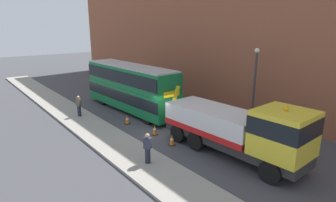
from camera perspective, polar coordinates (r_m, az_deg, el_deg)
The scene contains 11 objects.
ground_plane at distance 20.67m, azimuth 0.13°, elevation -6.05°, with size 120.00×120.00×0.00m, color #424247.
near_kerb at distance 18.54m, azimuth -10.24°, elevation -8.65°, with size 60.00×2.80×0.15m, color gray.
building_facade at distance 24.98m, azimuth 15.19°, elevation 16.03°, with size 60.00×1.50×16.00m.
recovery_tow_truck at distance 16.72m, azimuth 13.74°, elevation -5.31°, with size 10.19×3.01×3.67m.
double_decker_bus at distance 25.20m, azimuth -7.55°, elevation 3.03°, with size 11.13×3.01×4.06m.
pedestrian_onlooker at distance 24.37m, azimuth -17.43°, elevation -1.00°, with size 0.43×0.48×1.71m.
pedestrian_bystander at distance 15.61m, azimuth -4.12°, elevation -9.50°, with size 0.48×0.44×1.71m.
traffic_cone_near_bus at distance 22.23m, azimuth -8.19°, elevation -3.72°, with size 0.36×0.36×0.72m.
traffic_cone_midway at distance 19.93m, azimuth -2.69°, elevation -5.85°, with size 0.36×0.36×0.72m.
traffic_cone_near_truck at distance 18.27m, azimuth 0.78°, elevation -7.85°, with size 0.36×0.36×0.72m.
street_lamp at distance 21.85m, azimuth 16.99°, elevation 3.94°, with size 0.36×0.36×5.83m.
Camera 1 is at (15.12, -11.93, 7.51)m, focal length 30.40 mm.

